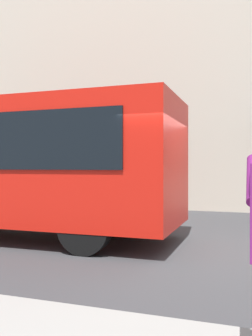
{
  "coord_description": "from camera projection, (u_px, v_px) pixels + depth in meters",
  "views": [
    {
      "loc": [
        -0.94,
        6.99,
        1.61
      ],
      "look_at": [
        1.47,
        -0.03,
        1.58
      ],
      "focal_mm": 39.26,
      "sensor_mm": 36.0,
      "label": 1
    }
  ],
  "objects": [
    {
      "name": "ground_plane",
      "position": [
        199.0,
        252.0,
        6.92
      ],
      "size": [
        60.0,
        60.0,
        0.0
      ],
      "primitive_type": "plane",
      "color": "#38383A"
    },
    {
      "name": "building_facade_far",
      "position": [
        225.0,
        46.0,
        13.32
      ],
      "size": [
        28.0,
        1.55,
        12.0
      ],
      "color": "beige",
      "rests_on": "ground_plane"
    }
  ]
}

